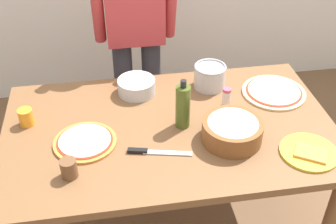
{
  "coord_description": "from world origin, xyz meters",
  "views": [
    {
      "loc": [
        -0.27,
        -1.59,
        2.05
      ],
      "look_at": [
        0.0,
        0.05,
        0.81
      ],
      "focal_mm": 45.66,
      "sensor_mm": 36.0,
      "label": 1
    }
  ],
  "objects": [
    {
      "name": "pizza_raw_on_board",
      "position": [
        0.6,
        0.19,
        0.77
      ],
      "size": [
        0.34,
        0.34,
        0.02
      ],
      "color": "beige",
      "rests_on": "dining_table"
    },
    {
      "name": "plate_with_slice",
      "position": [
        0.58,
        -0.29,
        0.77
      ],
      "size": [
        0.26,
        0.26,
        0.02
      ],
      "color": "gold",
      "rests_on": "dining_table"
    },
    {
      "name": "chef_knife",
      "position": [
        -0.11,
        -0.18,
        0.77
      ],
      "size": [
        0.29,
        0.09,
        0.02
      ],
      "color": "silver",
      "rests_on": "dining_table"
    },
    {
      "name": "mixing_bowl_steel",
      "position": [
        -0.13,
        0.32,
        0.8
      ],
      "size": [
        0.2,
        0.2,
        0.08
      ],
      "color": "#B7B7BC",
      "rests_on": "dining_table"
    },
    {
      "name": "popcorn_bowl",
      "position": [
        0.27,
        -0.14,
        0.82
      ],
      "size": [
        0.28,
        0.28,
        0.11
      ],
      "color": "brown",
      "rests_on": "dining_table"
    },
    {
      "name": "cup_orange",
      "position": [
        -0.68,
        0.13,
        0.8
      ],
      "size": [
        0.07,
        0.07,
        0.08
      ],
      "primitive_type": "cylinder",
      "color": "orange",
      "rests_on": "dining_table"
    },
    {
      "name": "dining_table",
      "position": [
        0.0,
        0.0,
        0.67
      ],
      "size": [
        1.6,
        0.96,
        0.76
      ],
      "color": "brown",
      "rests_on": "ground"
    },
    {
      "name": "olive_oil_bottle",
      "position": [
        0.06,
        0.0,
        0.87
      ],
      "size": [
        0.07,
        0.07,
        0.26
      ],
      "color": "#47561E",
      "rests_on": "dining_table"
    },
    {
      "name": "pizza_cooked_on_tray",
      "position": [
        -0.4,
        -0.06,
        0.77
      ],
      "size": [
        0.29,
        0.29,
        0.02
      ],
      "color": "#C67A33",
      "rests_on": "dining_table"
    },
    {
      "name": "steel_pot",
      "position": [
        0.27,
        0.31,
        0.83
      ],
      "size": [
        0.17,
        0.17,
        0.13
      ],
      "color": "#B7B7BC",
      "rests_on": "dining_table"
    },
    {
      "name": "salt_shaker",
      "position": [
        0.31,
        0.12,
        0.81
      ],
      "size": [
        0.04,
        0.04,
        0.11
      ],
      "color": "white",
      "rests_on": "dining_table"
    },
    {
      "name": "person_cook",
      "position": [
        -0.08,
        0.76,
        0.94
      ],
      "size": [
        0.49,
        0.25,
        1.62
      ],
      "color": "#2D2D38",
      "rests_on": "ground"
    },
    {
      "name": "cup_small_brown",
      "position": [
        -0.47,
        -0.26,
        0.8
      ],
      "size": [
        0.07,
        0.07,
        0.08
      ],
      "primitive_type": "cylinder",
      "color": "brown",
      "rests_on": "dining_table"
    }
  ]
}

